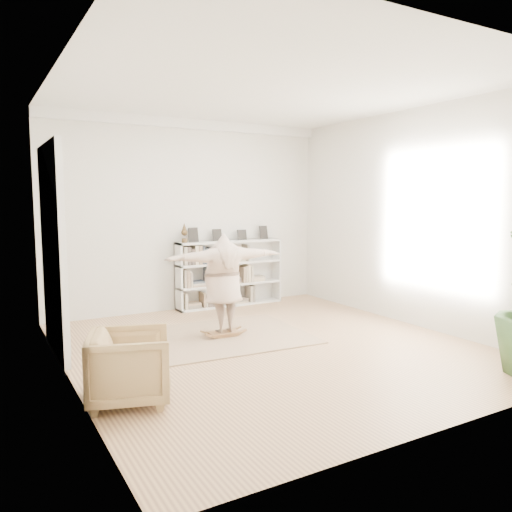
{
  "coord_description": "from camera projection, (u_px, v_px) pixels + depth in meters",
  "views": [
    {
      "loc": [
        -3.65,
        -5.95,
        2.12
      ],
      "look_at": [
        -0.03,
        0.4,
        1.28
      ],
      "focal_mm": 35.0,
      "sensor_mm": 36.0,
      "label": 1
    }
  ],
  "objects": [
    {
      "name": "rocker_board",
      "position": [
        224.0,
        333.0,
        7.67
      ],
      "size": [
        0.48,
        0.31,
        0.1
      ],
      "rotation": [
        0.0,
        0.0,
        -0.06
      ],
      "color": "brown",
      "rests_on": "rug"
    },
    {
      "name": "floor",
      "position": [
        271.0,
        347.0,
        7.17
      ],
      "size": [
        6.0,
        6.0,
        0.0
      ],
      "primitive_type": "plane",
      "color": "#8C6548",
      "rests_on": "ground"
    },
    {
      "name": "person",
      "position": [
        223.0,
        281.0,
        7.58
      ],
      "size": [
        1.89,
        0.62,
        1.51
      ],
      "primitive_type": "imported",
      "rotation": [
        0.0,
        0.0,
        3.08
      ],
      "color": "#C4A793",
      "rests_on": "rocker_board"
    },
    {
      "name": "doors",
      "position": [
        53.0,
        252.0,
        6.8
      ],
      "size": [
        0.09,
        1.78,
        2.92
      ],
      "color": "white",
      "rests_on": "floor"
    },
    {
      "name": "rug",
      "position": [
        224.0,
        336.0,
        7.68
      ],
      "size": [
        2.62,
        2.16,
        0.02
      ],
      "primitive_type": "cube",
      "rotation": [
        0.0,
        0.0,
        -0.06
      ],
      "color": "tan",
      "rests_on": "floor"
    },
    {
      "name": "room_shell",
      "position": [
        190.0,
        124.0,
        9.31
      ],
      "size": [
        6.0,
        6.0,
        6.0
      ],
      "color": "silver",
      "rests_on": "floor"
    },
    {
      "name": "bookshelf",
      "position": [
        229.0,
        274.0,
        9.9
      ],
      "size": [
        2.2,
        0.35,
        1.64
      ],
      "color": "silver",
      "rests_on": "floor"
    },
    {
      "name": "armchair",
      "position": [
        130.0,
        366.0,
        5.2
      ],
      "size": [
        1.04,
        1.03,
        0.76
      ],
      "primitive_type": "imported",
      "rotation": [
        0.0,
        0.0,
        1.26
      ],
      "color": "tan",
      "rests_on": "floor"
    }
  ]
}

